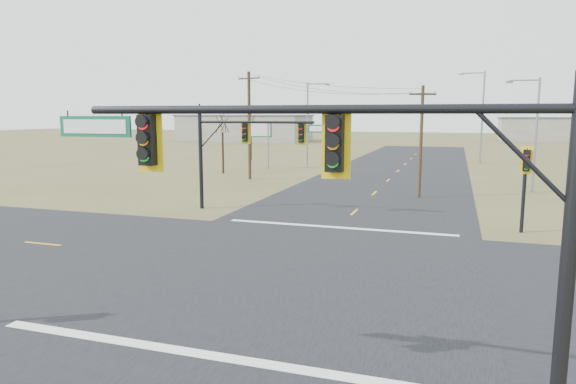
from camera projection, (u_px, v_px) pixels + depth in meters
The scene contains 18 objects.
ground at pixel (295, 269), 19.57m from camera, with size 320.00×320.00×0.00m, color brown.
road_ew at pixel (295, 268), 19.57m from camera, with size 160.00×14.00×0.02m, color black.
road_ns at pixel (295, 268), 19.57m from camera, with size 14.00×160.00×0.02m, color black.
stop_bar_near at pixel (203, 354), 12.52m from camera, with size 12.00×0.40×0.01m, color silver.
stop_bar_far at pixel (338, 227), 26.61m from camera, with size 12.00×0.40×0.01m, color silver.
mast_arm_near at pixel (339, 172), 9.52m from camera, with size 10.33×0.41×6.52m.
mast_arm_far at pixel (250, 140), 30.56m from camera, with size 8.82×0.57×5.99m.
pedestal_signal_ne at pixel (526, 170), 25.01m from camera, with size 0.61×0.53×4.32m.
utility_pole_near at pixel (421, 139), 35.72m from camera, with size 1.81×0.86×7.82m.
utility_pole_far at pixel (249, 124), 46.05m from camera, with size 2.28×0.82×9.61m.
highway_sign at pixel (259, 135), 55.26m from camera, with size 2.70×0.58×5.13m.
streetlight_a at pixel (534, 129), 38.25m from camera, with size 2.40×0.39×8.55m.
streetlight_b at pixel (480, 112), 61.06m from camera, with size 3.06×0.49×10.92m.
streetlight_c at pixel (309, 120), 57.59m from camera, with size 2.64×0.40×9.42m.
bare_tree_a at pixel (222, 122), 50.66m from camera, with size 3.41×3.41×6.43m.
bare_tree_b at pixel (251, 119), 66.27m from camera, with size 3.31×3.31×6.56m.
warehouse_left at pixel (245, 128), 116.04m from camera, with size 28.00×14.00×5.50m, color #A09A8E.
warehouse_mid at pixel (548, 130), 114.88m from camera, with size 20.00×12.00×5.00m, color #A09A8E.
Camera 1 is at (5.63, -18.06, 5.82)m, focal length 32.00 mm.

